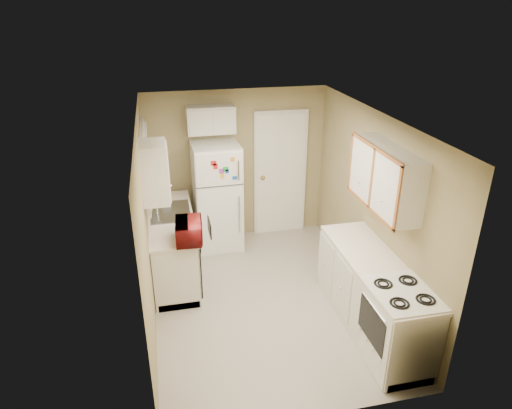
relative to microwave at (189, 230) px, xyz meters
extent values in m
plane|color=beige|center=(0.91, -0.17, -1.05)|extent=(3.80, 3.80, 0.00)
plane|color=white|center=(0.91, -0.17, 1.35)|extent=(3.80, 3.80, 0.00)
plane|color=#9D8E62|center=(-0.49, -0.17, 0.15)|extent=(3.80, 3.80, 0.00)
plane|color=#9D8E62|center=(2.31, -0.17, 0.15)|extent=(3.80, 3.80, 0.00)
plane|color=#9D8E62|center=(0.91, 1.73, 0.15)|extent=(2.80, 2.80, 0.00)
plane|color=#9D8E62|center=(0.91, -2.07, 0.15)|extent=(2.80, 2.80, 0.00)
cube|color=silver|center=(-0.19, 0.73, -0.60)|extent=(0.60, 1.80, 0.90)
cube|color=black|center=(0.10, 0.13, -0.56)|extent=(0.03, 0.58, 0.72)
cube|color=gray|center=(-0.19, 0.88, -0.19)|extent=(0.54, 0.74, 0.16)
imported|color=maroon|center=(0.00, 0.00, 0.00)|extent=(0.48, 0.29, 0.31)
imported|color=silver|center=(-0.24, 1.20, -0.05)|extent=(0.12, 0.12, 0.21)
cube|color=silver|center=(-0.45, 0.88, 0.55)|extent=(0.10, 0.98, 1.08)
cube|color=silver|center=(-0.34, 0.05, 0.75)|extent=(0.30, 0.45, 0.70)
cube|color=white|center=(0.53, 1.39, -0.21)|extent=(0.71, 0.69, 1.68)
cube|color=silver|center=(0.51, 1.58, 0.95)|extent=(0.70, 0.30, 0.40)
cube|color=white|center=(1.61, 1.69, -0.03)|extent=(0.86, 0.06, 2.08)
cube|color=silver|center=(2.01, -0.97, -0.60)|extent=(0.60, 2.00, 0.90)
cube|color=white|center=(2.02, -1.57, -0.60)|extent=(0.62, 0.76, 0.91)
cube|color=silver|center=(2.16, -0.67, 0.75)|extent=(0.30, 1.20, 0.70)
camera|label=1|loc=(-0.26, -4.98, 2.56)|focal=32.00mm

